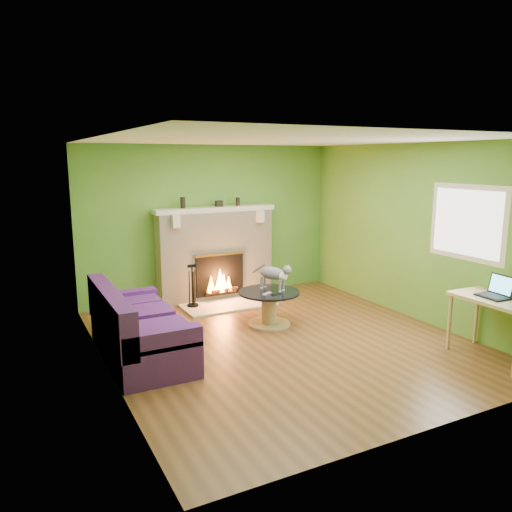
{
  "coord_description": "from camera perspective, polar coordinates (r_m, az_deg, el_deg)",
  "views": [
    {
      "loc": [
        -3.19,
        -5.41,
        2.38
      ],
      "look_at": [
        -0.21,
        0.4,
        1.1
      ],
      "focal_mm": 35.0,
      "sensor_mm": 36.0,
      "label": 1
    }
  ],
  "objects": [
    {
      "name": "floor",
      "position": [
        6.72,
        3.17,
        -9.64
      ],
      "size": [
        5.0,
        5.0,
        0.0
      ],
      "primitive_type": "plane",
      "color": "#593419",
      "rests_on": "ground"
    },
    {
      "name": "ceiling",
      "position": [
        6.29,
        3.43,
        13.11
      ],
      "size": [
        5.0,
        5.0,
        0.0
      ],
      "primitive_type": "plane",
      "rotation": [
        3.14,
        0.0,
        0.0
      ],
      "color": "white",
      "rests_on": "wall_back"
    },
    {
      "name": "wall_back",
      "position": [
        8.6,
        -5.19,
        3.87
      ],
      "size": [
        5.0,
        0.0,
        5.0
      ],
      "primitive_type": "plane",
      "rotation": [
        1.57,
        0.0,
        0.0
      ],
      "color": "#48822A",
      "rests_on": "floor"
    },
    {
      "name": "wall_front",
      "position": [
        4.45,
        19.84,
        -3.6
      ],
      "size": [
        5.0,
        0.0,
        5.0
      ],
      "primitive_type": "plane",
      "rotation": [
        -1.57,
        0.0,
        0.0
      ],
      "color": "#48822A",
      "rests_on": "floor"
    },
    {
      "name": "wall_left",
      "position": [
        5.6,
        -16.98,
        -0.5
      ],
      "size": [
        0.0,
        5.0,
        5.0
      ],
      "primitive_type": "plane",
      "rotation": [
        1.57,
        0.0,
        1.57
      ],
      "color": "#48822A",
      "rests_on": "floor"
    },
    {
      "name": "wall_right",
      "position": [
        7.75,
        17.81,
        2.58
      ],
      "size": [
        0.0,
        5.0,
        5.0
      ],
      "primitive_type": "plane",
      "rotation": [
        1.57,
        0.0,
        -1.57
      ],
      "color": "#48822A",
      "rests_on": "floor"
    },
    {
      "name": "window_frame",
      "position": [
        7.11,
        22.98,
        3.54
      ],
      "size": [
        0.0,
        1.2,
        1.2
      ],
      "primitive_type": "plane",
      "rotation": [
        1.57,
        0.0,
        -1.57
      ],
      "color": "silver",
      "rests_on": "wall_right"
    },
    {
      "name": "window_pane",
      "position": [
        7.1,
        22.94,
        3.54
      ],
      "size": [
        0.0,
        1.06,
        1.06
      ],
      "primitive_type": "plane",
      "rotation": [
        1.57,
        0.0,
        -1.57
      ],
      "color": "white",
      "rests_on": "wall_right"
    },
    {
      "name": "fireplace",
      "position": [
        8.51,
        -4.66,
        0.21
      ],
      "size": [
        2.1,
        0.46,
        1.58
      ],
      "color": "beige",
      "rests_on": "floor"
    },
    {
      "name": "hearth",
      "position": [
        8.23,
        -3.19,
        -5.58
      ],
      "size": [
        1.5,
        0.75,
        0.03
      ],
      "primitive_type": "cube",
      "color": "beige",
      "rests_on": "floor"
    },
    {
      "name": "mantel",
      "position": [
        8.38,
        -4.69,
        5.34
      ],
      "size": [
        2.1,
        0.28,
        0.08
      ],
      "primitive_type": "cube",
      "color": "beige",
      "rests_on": "fireplace"
    },
    {
      "name": "sofa",
      "position": [
        6.27,
        -13.54,
        -8.22
      ],
      "size": [
        0.89,
        1.94,
        0.87
      ],
      "color": "#451A64",
      "rests_on": "floor"
    },
    {
      "name": "coffee_table",
      "position": [
        7.24,
        1.5,
        -5.69
      ],
      "size": [
        0.88,
        0.88,
        0.5
      ],
      "color": "tan",
      "rests_on": "floor"
    },
    {
      "name": "desk",
      "position": [
        6.59,
        25.82,
        -5.13
      ],
      "size": [
        0.59,
        1.02,
        0.75
      ],
      "color": "tan",
      "rests_on": "floor"
    },
    {
      "name": "cat",
      "position": [
        7.21,
        1.88,
        -2.33
      ],
      "size": [
        0.5,
        0.69,
        0.41
      ],
      "primitive_type": null,
      "rotation": [
        0.0,
        0.0,
        0.45
      ],
      "color": "#5D5D61",
      "rests_on": "coffee_table"
    },
    {
      "name": "remote_silver",
      "position": [
        7.03,
        1.26,
        -4.32
      ],
      "size": [
        0.17,
        0.11,
        0.02
      ],
      "primitive_type": "cube",
      "rotation": [
        0.0,
        0.0,
        0.42
      ],
      "color": "gray",
      "rests_on": "coffee_table"
    },
    {
      "name": "remote_black",
      "position": [
        7.03,
        2.35,
        -4.32
      ],
      "size": [
        0.17,
        0.08,
        0.02
      ],
      "primitive_type": "cube",
      "rotation": [
        0.0,
        0.0,
        0.23
      ],
      "color": "black",
      "rests_on": "coffee_table"
    },
    {
      "name": "laptop",
      "position": [
        6.55,
        25.53,
        -3.18
      ],
      "size": [
        0.33,
        0.37,
        0.26
      ],
      "primitive_type": null,
      "rotation": [
        0.0,
        0.0,
        -0.08
      ],
      "color": "black",
      "rests_on": "desk"
    },
    {
      "name": "fire_tools",
      "position": [
        8.07,
        -7.28,
        -3.34
      ],
      "size": [
        0.18,
        0.18,
        0.69
      ],
      "primitive_type": null,
      "color": "black",
      "rests_on": "hearth"
    },
    {
      "name": "mantel_vase_left",
      "position": [
        8.21,
        -8.37,
        6.05
      ],
      "size": [
        0.08,
        0.08,
        0.18
      ],
      "primitive_type": "cylinder",
      "color": "black",
      "rests_on": "mantel"
    },
    {
      "name": "mantel_vase_right",
      "position": [
        8.57,
        -2.1,
        6.24
      ],
      "size": [
        0.07,
        0.07,
        0.14
      ],
      "primitive_type": "cylinder",
      "color": "black",
      "rests_on": "mantel"
    },
    {
      "name": "mantel_box",
      "position": [
        8.43,
        -4.25,
        6.0
      ],
      "size": [
        0.12,
        0.08,
        0.1
      ],
      "primitive_type": "cube",
      "color": "black",
      "rests_on": "mantel"
    }
  ]
}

